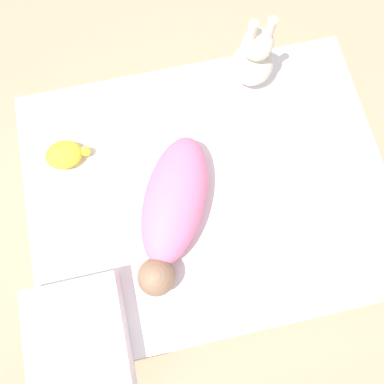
# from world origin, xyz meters

# --- Properties ---
(ground_plane) EXTENTS (12.00, 12.00, 0.00)m
(ground_plane) POSITION_xyz_m (0.00, 0.00, 0.00)
(ground_plane) COLOR #9E8466
(bed_mattress) EXTENTS (1.32, 1.04, 0.21)m
(bed_mattress) POSITION_xyz_m (0.00, 0.00, 0.11)
(bed_mattress) COLOR white
(bed_mattress) RESTS_ON ground_plane
(swaddled_baby) EXTENTS (0.38, 0.56, 0.15)m
(swaddled_baby) POSITION_xyz_m (-0.14, -0.07, 0.28)
(swaddled_baby) COLOR pink
(swaddled_baby) RESTS_ON bed_mattress
(pillow) EXTENTS (0.31, 0.36, 0.10)m
(pillow) POSITION_xyz_m (-0.52, -0.41, 0.26)
(pillow) COLOR white
(pillow) RESTS_ON bed_mattress
(bunny_plush) EXTENTS (0.16, 0.16, 0.31)m
(bunny_plush) POSITION_xyz_m (0.27, 0.42, 0.33)
(bunny_plush) COLOR beige
(bunny_plush) RESTS_ON bed_mattress
(turtle_plush) EXTENTS (0.17, 0.11, 0.07)m
(turtle_plush) POSITION_xyz_m (-0.49, 0.23, 0.25)
(turtle_plush) COLOR yellow
(turtle_plush) RESTS_ON bed_mattress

